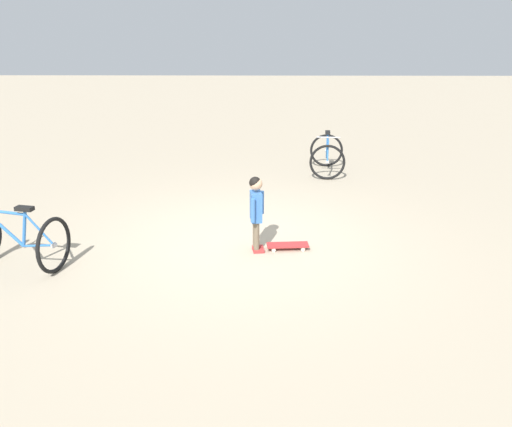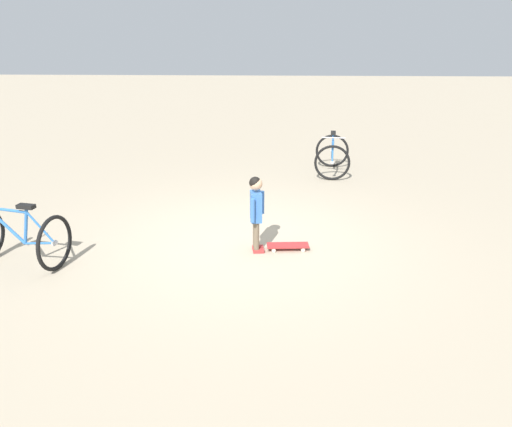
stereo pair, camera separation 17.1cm
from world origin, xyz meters
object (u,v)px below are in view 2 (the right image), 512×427
object	(u,v)px
skateboard	(288,246)
bicycle_near	(332,155)
child_person	(256,206)
bicycle_mid	(19,237)

from	to	relation	value
skateboard	bicycle_near	bearing A→B (deg)	-104.24
skateboard	child_person	bearing A→B (deg)	8.14
skateboard	bicycle_near	size ratio (longest dim) A/B	0.52
bicycle_mid	skateboard	bearing A→B (deg)	-170.15
child_person	bicycle_mid	bearing A→B (deg)	10.09
bicycle_near	bicycle_mid	distance (m)	6.31
child_person	bicycle_near	distance (m)	4.21
bicycle_mid	child_person	bearing A→B (deg)	-169.91
skateboard	bicycle_near	distance (m)	4.03
bicycle_near	bicycle_mid	bearing A→B (deg)	45.40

